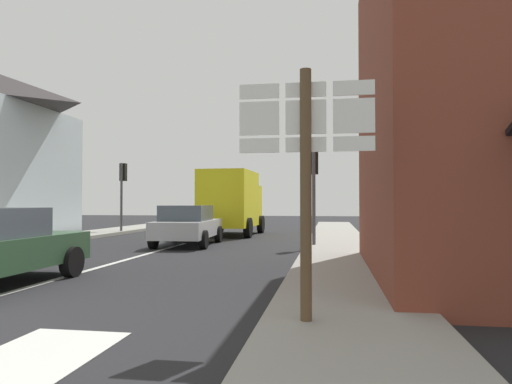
# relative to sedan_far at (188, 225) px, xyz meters

# --- Properties ---
(ground_plane) EXTENTS (80.00, 80.00, 0.00)m
(ground_plane) POSITION_rel_sedan_far_xyz_m (-0.34, -1.29, -0.76)
(ground_plane) COLOR #232326
(sidewalk_right) EXTENTS (2.24, 44.00, 0.14)m
(sidewalk_right) POSITION_rel_sedan_far_xyz_m (5.44, -3.29, -0.69)
(sidewalk_right) COLOR gray
(sidewalk_right) RESTS_ON ground
(lane_centre_stripe) EXTENTS (0.16, 12.00, 0.01)m
(lane_centre_stripe) POSITION_rel_sedan_far_xyz_m (-0.34, -5.29, -0.75)
(lane_centre_stripe) COLOR silver
(lane_centre_stripe) RESTS_ON ground
(lane_turn_arrow) EXTENTS (1.20, 2.20, 0.01)m
(lane_turn_arrow) POSITION_rel_sedan_far_xyz_m (2.22, -12.29, -0.75)
(lane_turn_arrow) COLOR silver
(lane_turn_arrow) RESTS_ON ground
(sedan_far) EXTENTS (2.15, 4.29, 1.47)m
(sedan_far) POSITION_rel_sedan_far_xyz_m (0.00, 0.00, 0.00)
(sedan_far) COLOR #B7BABF
(sedan_far) RESTS_ON ground
(delivery_truck) EXTENTS (2.56, 5.04, 3.05)m
(delivery_truck) POSITION_rel_sedan_far_xyz_m (0.48, 5.43, 0.89)
(delivery_truck) COLOR yellow
(delivery_truck) RESTS_ON ground
(route_sign_post) EXTENTS (1.66, 0.14, 3.20)m
(route_sign_post) POSITION_rel_sedan_far_xyz_m (4.88, -10.78, 1.24)
(route_sign_post) COLOR brown
(route_sign_post) RESTS_ON ground
(traffic_light_far_left) EXTENTS (0.30, 0.49, 3.59)m
(traffic_light_far_left) POSITION_rel_sedan_far_xyz_m (-5.31, 5.87, 1.89)
(traffic_light_far_left) COLOR #47474C
(traffic_light_far_left) RESTS_ON ground
(traffic_light_near_right) EXTENTS (0.30, 0.49, 3.45)m
(traffic_light_near_right) POSITION_rel_sedan_far_xyz_m (4.62, -0.31, 1.80)
(traffic_light_near_right) COLOR #47474C
(traffic_light_near_right) RESTS_ON ground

